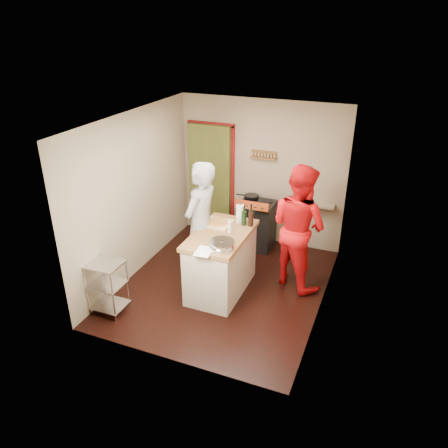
% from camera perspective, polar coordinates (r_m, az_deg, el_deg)
% --- Properties ---
extents(floor, '(3.50, 3.50, 0.00)m').
position_cam_1_polar(floor, '(6.93, -0.02, -8.06)').
color(floor, black).
rests_on(floor, ground).
extents(back_wall, '(3.00, 0.44, 2.60)m').
position_cam_1_polar(back_wall, '(8.12, 0.54, 6.17)').
color(back_wall, gray).
rests_on(back_wall, ground).
extents(left_wall, '(0.04, 3.50, 2.60)m').
position_cam_1_polar(left_wall, '(6.96, -11.56, 3.67)').
color(left_wall, gray).
rests_on(left_wall, ground).
extents(right_wall, '(0.04, 3.50, 2.60)m').
position_cam_1_polar(right_wall, '(5.95, 13.49, -0.45)').
color(right_wall, gray).
rests_on(right_wall, ground).
extents(ceiling, '(3.00, 3.50, 0.02)m').
position_cam_1_polar(ceiling, '(5.89, -0.02, 13.54)').
color(ceiling, white).
rests_on(ceiling, back_wall).
extents(stove, '(0.60, 0.63, 1.00)m').
position_cam_1_polar(stove, '(7.86, 4.23, 0.00)').
color(stove, black).
rests_on(stove, ground).
extents(wire_shelving, '(0.48, 0.40, 0.80)m').
position_cam_1_polar(wire_shelving, '(6.38, -15.04, -7.66)').
color(wire_shelving, silver).
rests_on(wire_shelving, ground).
extents(island, '(0.76, 1.40, 1.29)m').
position_cam_1_polar(island, '(6.57, -0.38, -4.82)').
color(island, '#C0B5A3').
rests_on(island, ground).
extents(person_stripe, '(0.56, 0.77, 1.97)m').
position_cam_1_polar(person_stripe, '(6.58, -3.07, -0.11)').
color(person_stripe, '#B6B5BB').
rests_on(person_stripe, ground).
extents(person_red, '(1.19, 1.11, 1.95)m').
position_cam_1_polar(person_red, '(6.64, 9.71, -0.35)').
color(person_red, red).
rests_on(person_red, ground).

